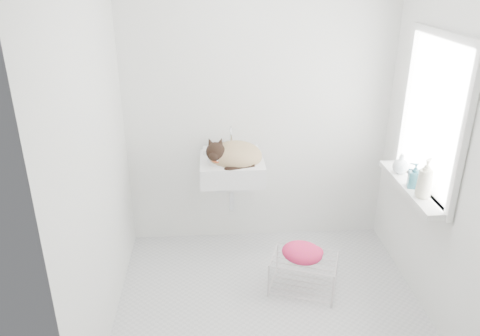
{
  "coord_description": "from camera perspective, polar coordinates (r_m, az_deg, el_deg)",
  "views": [
    {
      "loc": [
        -0.39,
        -2.68,
        2.27
      ],
      "look_at": [
        -0.18,
        0.5,
        0.88
      ],
      "focal_mm": 34.99,
      "sensor_mm": 36.0,
      "label": 1
    }
  ],
  "objects": [
    {
      "name": "cat",
      "position": [
        3.68,
        -0.81,
        1.52
      ],
      "size": [
        0.45,
        0.36,
        0.28
      ],
      "rotation": [
        0.0,
        0.0,
        0.04
      ],
      "color": "tan",
      "rests_on": "sink"
    },
    {
      "name": "back_wall",
      "position": [
        3.84,
        2.28,
        8.14
      ],
      "size": [
        2.2,
        0.02,
        2.5
      ],
      "primitive_type": "cube",
      "color": "white",
      "rests_on": "ground"
    },
    {
      "name": "faucet",
      "position": [
        3.83,
        -1.16,
        4.01
      ],
      "size": [
        0.18,
        0.13,
        0.18
      ],
      "primitive_type": null,
      "color": "silver",
      "rests_on": "sink"
    },
    {
      "name": "towel",
      "position": [
        3.51,
        7.56,
        -10.64
      ],
      "size": [
        0.37,
        0.33,
        0.13
      ],
      "primitive_type": "ellipsoid",
      "rotation": [
        0.0,
        0.0,
        -0.47
      ],
      "color": "red",
      "rests_on": "wire_rack"
    },
    {
      "name": "right_wall",
      "position": [
        3.23,
        24.0,
        3.06
      ],
      "size": [
        0.02,
        2.0,
        2.5
      ],
      "primitive_type": "cube",
      "color": "white",
      "rests_on": "ground"
    },
    {
      "name": "left_wall",
      "position": [
        2.96,
        -17.36,
        2.23
      ],
      "size": [
        0.02,
        2.0,
        2.5
      ],
      "primitive_type": "cube",
      "color": "white",
      "rests_on": "ground"
    },
    {
      "name": "bottle_b",
      "position": [
        3.47,
        20.32,
        -2.19
      ],
      "size": [
        0.1,
        0.1,
        0.18
      ],
      "primitive_type": "imported",
      "rotation": [
        0.0,
        0.0,
        4.42
      ],
      "color": "#2B6271",
      "rests_on": "windowsill"
    },
    {
      "name": "bottle_a",
      "position": [
        3.35,
        21.3,
        -3.32
      ],
      "size": [
        0.13,
        0.13,
        0.23
      ],
      "primitive_type": "imported",
      "rotation": [
        0.0,
        0.0,
        2.3
      ],
      "color": "beige",
      "rests_on": "windowsill"
    },
    {
      "name": "wire_rack",
      "position": [
        3.63,
        7.76,
        -12.49
      ],
      "size": [
        0.55,
        0.46,
        0.28
      ],
      "primitive_type": "cube",
      "rotation": [
        0.0,
        0.0,
        -0.34
      ],
      "color": "silver",
      "rests_on": "floor"
    },
    {
      "name": "floor",
      "position": [
        3.54,
        3.65,
        -16.44
      ],
      "size": [
        2.2,
        2.0,
        0.02
      ],
      "primitive_type": "cube",
      "color": "silver",
      "rests_on": "ground"
    },
    {
      "name": "windowsill",
      "position": [
        3.51,
        20.17,
        -2.2
      ],
      "size": [
        0.16,
        0.88,
        0.04
      ],
      "primitive_type": "cube",
      "color": "white",
      "rests_on": "right_wall"
    },
    {
      "name": "bottle_c",
      "position": [
        3.67,
        18.87,
        -0.54
      ],
      "size": [
        0.12,
        0.12,
        0.15
      ],
      "primitive_type": "imported",
      "rotation": [
        0.0,
        0.0,
        6.27
      ],
      "color": "white",
      "rests_on": "windowsill"
    },
    {
      "name": "sink",
      "position": [
        3.71,
        -1.01,
        1.04
      ],
      "size": [
        0.51,
        0.44,
        0.2
      ],
      "primitive_type": "cube",
      "color": "white",
      "rests_on": "back_wall"
    },
    {
      "name": "window_glass",
      "position": [
        3.37,
        22.58,
        5.86
      ],
      "size": [
        0.01,
        0.8,
        1.0
      ],
      "primitive_type": "cube",
      "color": "white",
      "rests_on": "right_wall"
    },
    {
      "name": "window_frame",
      "position": [
        3.36,
        22.35,
        5.86
      ],
      "size": [
        0.04,
        0.9,
        1.1
      ],
      "primitive_type": "cube",
      "color": "white",
      "rests_on": "right_wall"
    }
  ]
}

